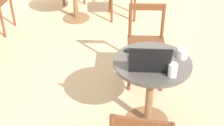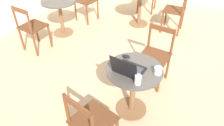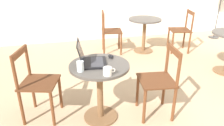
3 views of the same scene
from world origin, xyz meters
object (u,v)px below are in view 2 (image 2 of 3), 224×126
Objects in this scene: chair_mid_front at (176,11)px; chair_near_right at (155,56)px; cafe_table_far at (60,9)px; chair_far_right at (87,0)px; chair_near_left at (91,123)px; mouse at (126,56)px; cafe_table_near at (134,81)px; drinking_glass at (138,80)px; mug at (158,70)px; chair_far_left at (31,28)px; cafe_table_mid at (140,1)px; laptop at (128,69)px.

chair_near_right is at bearing -179.38° from chair_mid_front.
chair_far_right is at bearing -13.38° from cafe_table_far.
chair_near_left is 8.62× the size of mouse.
chair_near_left reaches higher than cafe_table_near.
chair_near_right is 7.81× the size of drinking_glass.
chair_mid_front is 2.21m from mouse.
mouse is at bearing -122.81° from cafe_table_far.
drinking_glass reaches higher than mouse.
mouse is (0.88, -0.04, 0.27)m from chair_near_left.
mug is at bearing -135.06° from chair_far_right.
chair_near_left and chair_far_left have the same top height.
cafe_table_near is 0.31m from mouse.
mouse is at bearing 72.28° from mug.
cafe_table_mid is 2.23m from chair_far_left.
mouse is (-0.46, -1.93, 0.27)m from chair_far_left.
mouse is at bearing 24.52° from laptop.
drinking_glass is (-2.57, -0.04, 0.31)m from chair_mid_front.
cafe_table_near is at bearing 178.22° from chair_mid_front.
chair_near_right and chair_far_left have the same top height.
cafe_table_far is 2.63m from drinking_glass.
laptop reaches higher than mug.
cafe_table_mid is 3.10m from chair_near_left.
cafe_table_far is at bearing 55.94° from cafe_table_near.
chair_near_right is 0.97m from drinking_glass.
chair_near_left is at bearing -171.16° from cafe_table_mid.
chair_mid_front is at bearing -1.78° from cafe_table_near.
mouse is at bearing -2.49° from chair_near_left.
chair_near_right is (1.41, -0.30, 0.00)m from chair_near_left.
mug is (0.03, -0.26, 0.22)m from cafe_table_near.
chair_near_right is 2.19m from chair_far_left.
mug is at bearing -157.82° from cafe_table_mid.
cafe_table_far is (-1.01, 1.31, 0.00)m from cafe_table_mid.
chair_far_right is at bearing 38.67° from laptop.
chair_mid_front is 2.36× the size of laptop.
chair_near_left and chair_near_right have the same top height.
chair_near_left is 1.00× the size of chair_mid_front.
cafe_table_near and cafe_table_mid have the same top height.
cafe_table_far is at bearing 166.62° from chair_far_right.
chair_near_right is 1.00× the size of chair_far_right.
cafe_table_near is 0.81× the size of chair_near_right.
mug is (0.12, -0.31, -0.01)m from laptop.
chair_near_right is (-1.66, -0.78, -0.07)m from cafe_table_mid.
mouse is 0.48m from drinking_glass.
chair_near_left is at bearing -150.40° from chair_far_right.
laptop is at bearing 169.72° from chair_near_right.
chair_near_left reaches higher than mug.
cafe_table_near is 0.81× the size of chair_mid_front.
chair_near_right reaches higher than cafe_table_mid.
cafe_table_far is 0.81× the size of chair_mid_front.
chair_near_left is (-0.71, 0.21, -0.07)m from cafe_table_near.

